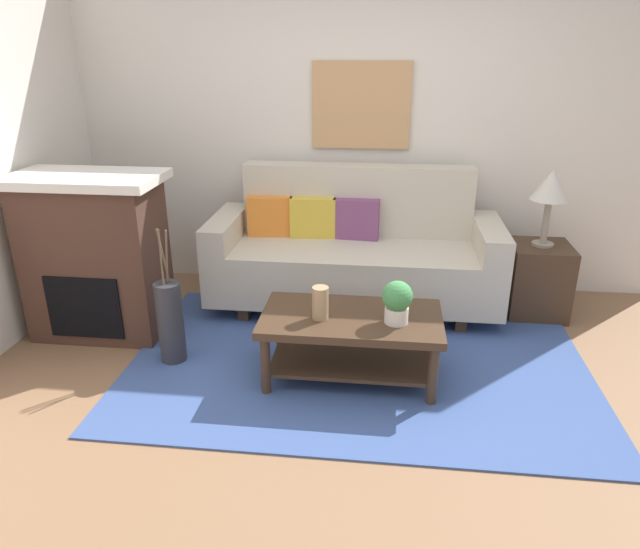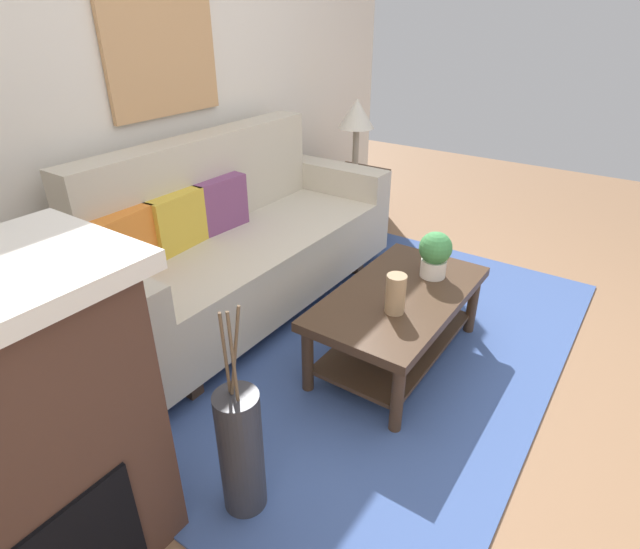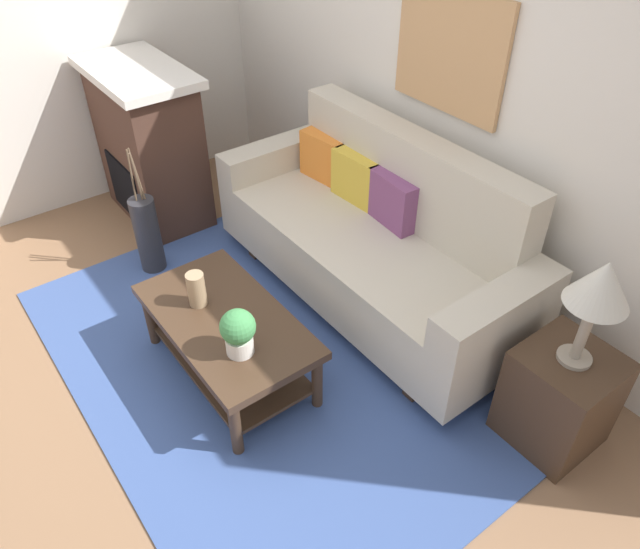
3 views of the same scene
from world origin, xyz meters
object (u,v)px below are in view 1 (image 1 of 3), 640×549
fireplace (96,256)px  floor_vase (171,323)px  table_lamp (551,188)px  throw_pillow_orange (270,216)px  throw_pillow_mustard (313,217)px  framed_painting (361,105)px  side_table (537,280)px  couch (354,254)px  tabletop_vase (320,303)px  coffee_table (351,332)px  throw_pillow_plum (356,219)px  potted_plant_tabletop (397,301)px

fireplace → floor_vase: fireplace is taller
table_lamp → throw_pillow_orange: bearing=176.5°
throw_pillow_mustard → framed_painting: 0.96m
table_lamp → side_table: bearing=0.0°
couch → tabletop_vase: size_ratio=11.00×
throw_pillow_orange → tabletop_vase: (0.56, -1.29, -0.15)m
tabletop_vase → floor_vase: bearing=173.1°
throw_pillow_orange → side_table: 2.14m
throw_pillow_mustard → tabletop_vase: 1.31m
tabletop_vase → floor_vase: 1.03m
couch → tabletop_vase: (-0.13, -1.16, 0.10)m
coffee_table → fireplace: bearing=166.9°
throw_pillow_mustard → side_table: 1.80m
framed_painting → throw_pillow_mustard: bearing=-135.4°
throw_pillow_mustard → tabletop_vase: bearing=-80.7°
coffee_table → table_lamp: 1.88m
throw_pillow_orange → throw_pillow_mustard: bearing=0.0°
coffee_table → throw_pillow_mustard: bearing=107.8°
throw_pillow_plum → coffee_table: 1.28m
throw_pillow_plum → table_lamp: table_lamp is taller
side_table → framed_painting: 1.93m
framed_painting → side_table: bearing=-18.4°
framed_painting → table_lamp: bearing=-18.4°
coffee_table → framed_painting: (-0.05, 1.57, 1.20)m
throw_pillow_orange → table_lamp: table_lamp is taller
potted_plant_tabletop → fireplace: size_ratio=0.23×
throw_pillow_mustard → side_table: (1.75, -0.13, -0.40)m
potted_plant_tabletop → table_lamp: bearing=46.8°
throw_pillow_orange → framed_painting: framed_painting is taller
throw_pillow_plum → tabletop_vase: size_ratio=1.78×
potted_plant_tabletop → framed_painting: 1.91m
tabletop_vase → framed_painting: bearing=85.3°
side_table → table_lamp: bearing=0.0°
table_lamp → framed_painting: 1.57m
fireplace → floor_vase: 0.80m
throw_pillow_orange → throw_pillow_mustard: 0.35m
throw_pillow_plum → tabletop_vase: throw_pillow_plum is taller
fireplace → floor_vase: bearing=-29.3°
floor_vase → throw_pillow_mustard: bearing=56.1°
throw_pillow_orange → framed_painting: bearing=26.3°
potted_plant_tabletop → table_lamp: size_ratio=0.46×
couch → potted_plant_tabletop: couch is taller
floor_vase → fireplace: bearing=150.7°
framed_painting → couch: bearing=-90.0°
coffee_table → floor_vase: (-1.18, 0.06, -0.04)m
couch → fireplace: bearing=-159.1°
tabletop_vase → side_table: size_ratio=0.36×
potted_plant_tabletop → throw_pillow_orange: bearing=128.0°
throw_pillow_orange → framed_painting: (0.69, 0.34, 0.83)m
throw_pillow_orange → framed_painting: size_ratio=0.46×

